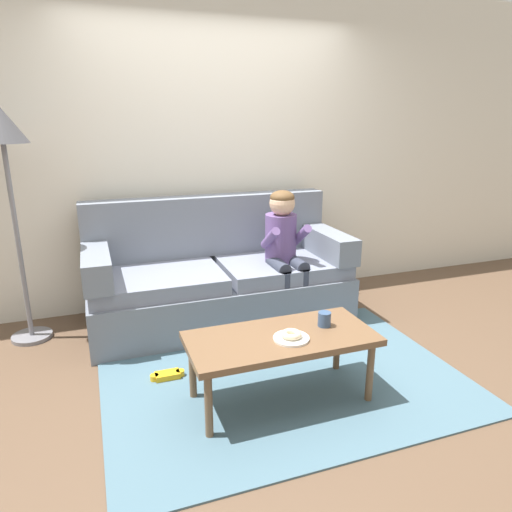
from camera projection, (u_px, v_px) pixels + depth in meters
The scene contains 11 objects.
ground at pixel (270, 361), 3.31m from camera, with size 10.00×10.00×0.00m, color brown.
wall_back at pixel (214, 148), 4.17m from camera, with size 8.00×0.10×2.80m, color silver.
area_rug at pixel (283, 378), 3.08m from camera, with size 2.31×1.68×0.01m, color #476675.
couch at pixel (218, 278), 3.94m from camera, with size 2.12×0.90×1.02m.
coffee_table at pixel (281, 342), 2.75m from camera, with size 1.11×0.52×0.43m.
person_child at pixel (284, 244), 3.82m from camera, with size 0.34×0.58×1.10m.
plate at pixel (291, 338), 2.69m from camera, with size 0.21×0.21×0.01m, color white.
donut at pixel (291, 334), 2.68m from camera, with size 0.12×0.12×0.04m, color beige.
mug at pixel (324, 319), 2.85m from camera, with size 0.08×0.08×0.09m, color #334C72.
toy_controller at pixel (167, 376), 3.07m from camera, with size 0.23×0.09×0.05m.
floor_lamp at pixel (4, 148), 3.24m from camera, with size 0.35×0.35×1.75m.
Camera 1 is at (-1.09, -2.75, 1.66)m, focal length 32.66 mm.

